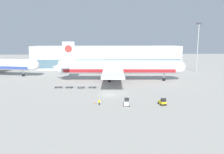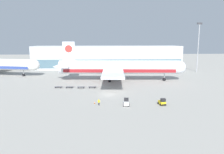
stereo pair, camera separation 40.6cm
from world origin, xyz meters
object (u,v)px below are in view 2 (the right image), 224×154
object	(u,v)px
baggage_tug_foreground	(162,102)
baggage_tug_mid	(126,102)
airplane_main	(117,68)
light_mast	(198,44)
baggage_dolly_lead	(58,87)
ground_crew_near	(99,102)
baggage_dolly_second	(69,87)
baggage_dolly_third	(81,87)
traffic_cone_near	(95,103)
baggage_dolly_trail	(92,87)

from	to	relation	value
baggage_tug_foreground	baggage_tug_mid	distance (m)	9.98
airplane_main	light_mast	bearing A→B (deg)	31.57
baggage_dolly_lead	ground_crew_near	distance (m)	27.56
airplane_main	baggage_dolly_lead	world-z (taller)	airplane_main
light_mast	baggage_dolly_second	xyz separation A→B (m)	(-65.76, -37.82, -14.99)
baggage_dolly_lead	baggage_tug_foreground	bearing A→B (deg)	-35.40
baggage_tug_foreground	baggage_dolly_lead	bearing A→B (deg)	-134.75
baggage_dolly_third	traffic_cone_near	size ratio (longest dim) A/B	6.53
baggage_tug_foreground	baggage_dolly_trail	xyz separation A→B (m)	(-20.05, 22.82, -0.49)
baggage_dolly_lead	baggage_dolly_second	size ratio (longest dim) A/B	1.00
light_mast	baggage_dolly_lead	distance (m)	80.70
baggage_dolly_second	traffic_cone_near	bearing A→B (deg)	-64.08
light_mast	airplane_main	distance (m)	53.50
airplane_main	baggage_dolly_trail	distance (m)	18.29
baggage_dolly_third	traffic_cone_near	world-z (taller)	traffic_cone_near
baggage_dolly_second	baggage_dolly_trail	bearing A→B (deg)	-2.93
light_mast	baggage_dolly_second	size ratio (longest dim) A/B	7.28
baggage_dolly_third	ground_crew_near	distance (m)	23.10
baggage_dolly_second	baggage_dolly_third	world-z (taller)	same
baggage_dolly_trail	baggage_dolly_lead	bearing A→B (deg)	176.63
baggage_tug_mid	baggage_dolly_second	distance (m)	29.72
baggage_tug_foreground	ground_crew_near	xyz separation A→B (m)	(-17.50, 0.71, 0.15)
baggage_dolly_lead	baggage_tug_mid	bearing A→B (deg)	-45.45
airplane_main	baggage_dolly_second	bearing A→B (deg)	-141.07
traffic_cone_near	baggage_dolly_third	bearing A→B (deg)	105.20
baggage_tug_foreground	traffic_cone_near	world-z (taller)	baggage_tug_foreground
baggage_dolly_third	traffic_cone_near	bearing A→B (deg)	-74.34
baggage_dolly_lead	traffic_cone_near	xyz separation A→B (m)	(14.01, -21.13, -0.11)
airplane_main	baggage_dolly_trail	xyz separation A→B (m)	(-10.56, -13.90, -5.45)
baggage_dolly_lead	baggage_dolly_third	world-z (taller)	same
baggage_tug_mid	baggage_dolly_lead	bearing A→B (deg)	50.92
baggage_tug_foreground	baggage_dolly_lead	distance (m)	40.39
baggage_dolly_second	ground_crew_near	xyz separation A→B (m)	(11.12, -22.62, 0.64)
light_mast	baggage_dolly_third	xyz separation A→B (m)	(-61.37, -38.35, -14.99)
baggage_dolly_second	baggage_dolly_trail	xyz separation A→B (m)	(8.57, -0.51, 0.00)
baggage_tug_foreground	baggage_tug_mid	bearing A→B (deg)	-99.87
baggage_dolly_lead	ground_crew_near	size ratio (longest dim) A/B	2.12
baggage_tug_mid	baggage_dolly_lead	size ratio (longest dim) A/B	0.70
baggage_dolly_third	ground_crew_near	bearing A→B (deg)	-72.59
baggage_dolly_trail	traffic_cone_near	xyz separation A→B (m)	(1.33, -20.28, -0.11)
baggage_dolly_second	baggage_dolly_trail	world-z (taller)	same
ground_crew_near	baggage_dolly_lead	bearing A→B (deg)	-69.96
baggage_dolly_lead	baggage_dolly_third	distance (m)	8.55
baggage_dolly_lead	ground_crew_near	xyz separation A→B (m)	(15.24, -22.96, 0.64)
airplane_main	baggage_tug_foreground	xyz separation A→B (m)	(9.49, -36.72, -4.96)
baggage_tug_foreground	baggage_tug_mid	xyz separation A→B (m)	(-9.98, 0.17, 0.00)
baggage_tug_mid	traffic_cone_near	size ratio (longest dim) A/B	4.58
baggage_dolly_second	ground_crew_near	size ratio (longest dim) A/B	2.12
light_mast	airplane_main	world-z (taller)	light_mast
baggage_dolly_second	traffic_cone_near	xyz separation A→B (m)	(9.89, -20.79, -0.11)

